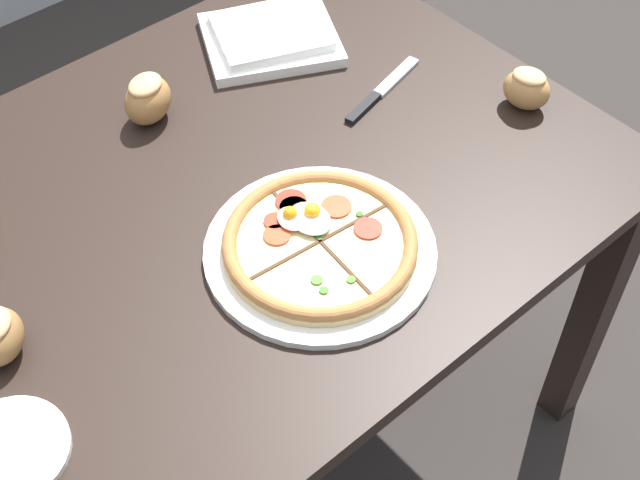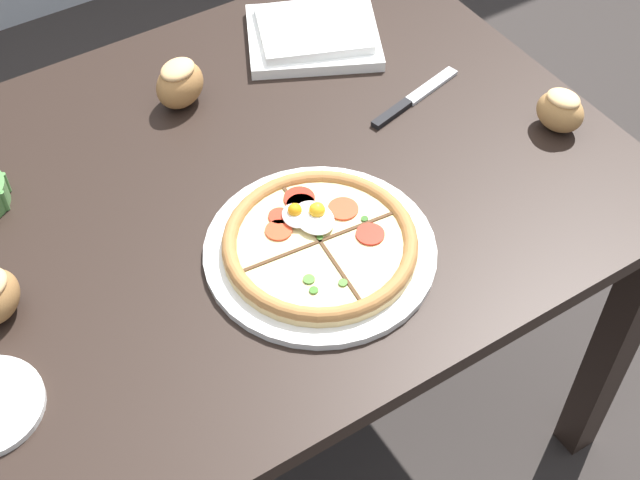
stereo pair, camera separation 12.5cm
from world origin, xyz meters
TOP-DOWN VIEW (x-y plane):
  - ground_plane at (0.00, 0.00)m, footprint 12.00×12.00m
  - dining_table at (0.00, 0.00)m, footprint 1.17×0.87m
  - pizza at (0.02, -0.18)m, footprint 0.33×0.33m
  - napkin_folded at (0.28, 0.25)m, footprint 0.29×0.28m
  - bread_piece_mid at (0.49, -0.16)m, footprint 0.08×0.09m
  - bread_piece_far at (0.01, 0.22)m, footprint 0.11×0.10m
  - knife_main at (0.34, 0.02)m, footprint 0.20×0.06m

SIDE VIEW (x-z plane):
  - ground_plane at x=0.00m, z-range 0.00..0.00m
  - dining_table at x=0.00m, z-range 0.26..0.98m
  - knife_main at x=0.34m, z-range 0.73..0.74m
  - napkin_folded at x=0.28m, z-range 0.72..0.76m
  - pizza at x=0.02m, z-range 0.72..0.77m
  - bread_piece_mid at x=0.49m, z-range 0.73..0.80m
  - bread_piece_far at x=0.01m, z-range 0.73..0.81m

